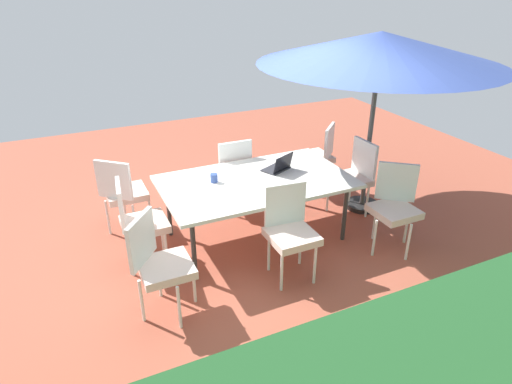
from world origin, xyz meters
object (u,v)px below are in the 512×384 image
(patio_umbrella, at_px, (380,48))
(chair_northwest, at_px, (395,204))
(chair_north, at_px, (290,228))
(chair_east, at_px, (138,220))
(chair_southwest, at_px, (318,154))
(chair_northeast, at_px, (159,261))
(chair_south, at_px, (232,169))
(laptop, at_px, (278,167))
(chair_southeast, at_px, (123,191))
(dining_table, at_px, (256,184))
(cup, at_px, (214,178))
(chair_west, at_px, (354,174))

(patio_umbrella, distance_m, chair_northwest, 1.80)
(chair_north, bearing_deg, chair_east, 155.09)
(chair_southwest, bearing_deg, chair_northeast, -12.91)
(chair_east, relative_size, chair_south, 1.00)
(chair_northeast, relative_size, laptop, 2.49)
(chair_east, xyz_separation_m, chair_northeast, (-0.02, 0.82, 0.00))
(chair_southeast, xyz_separation_m, chair_northeast, (-0.04, 1.59, 0.00))
(chair_southwest, bearing_deg, chair_south, -44.72)
(dining_table, bearing_deg, chair_southeast, -29.79)
(patio_umbrella, bearing_deg, chair_northwest, 71.60)
(chair_northwest, height_order, cup, chair_northwest)
(chair_west, relative_size, chair_northeast, 1.00)
(chair_south, relative_size, chair_southwest, 1.00)
(chair_east, xyz_separation_m, cup, (-0.90, -0.13, 0.25))
(laptop, bearing_deg, chair_north, 44.67)
(dining_table, height_order, chair_southeast, chair_southeast)
(chair_north, relative_size, chair_west, 1.00)
(dining_table, distance_m, chair_south, 0.85)
(chair_northeast, bearing_deg, patio_umbrella, -34.16)
(chair_south, bearing_deg, chair_southeast, 3.53)
(chair_northwest, relative_size, cup, 9.86)
(chair_southeast, bearing_deg, chair_south, -136.42)
(patio_umbrella, xyz_separation_m, cup, (2.07, -0.06, -1.27))
(dining_table, relative_size, chair_northwest, 2.17)
(chair_southwest, xyz_separation_m, laptop, (0.99, 0.69, 0.25))
(patio_umbrella, xyz_separation_m, laptop, (1.27, -0.04, -1.27))
(patio_umbrella, bearing_deg, cup, -1.65)
(chair_southwest, height_order, laptop, chair_southwest)
(laptop, relative_size, cup, 3.96)
(chair_east, bearing_deg, chair_southwest, -66.28)
(chair_northeast, distance_m, laptop, 1.95)
(dining_table, distance_m, chair_northeast, 1.56)
(chair_north, bearing_deg, chair_northeast, -173.52)
(dining_table, bearing_deg, chair_southwest, -148.51)
(chair_northeast, bearing_deg, chair_north, -50.47)
(chair_west, bearing_deg, cup, -95.38)
(chair_northwest, xyz_separation_m, chair_southwest, (-0.03, -1.65, 0.00))
(patio_umbrella, bearing_deg, chair_north, 28.73)
(chair_west, xyz_separation_m, laptop, (1.03, -0.11, 0.25))
(chair_east, bearing_deg, dining_table, -83.68)
(dining_table, relative_size, chair_north, 2.17)
(chair_west, height_order, chair_northeast, same)
(cup, bearing_deg, chair_west, 176.11)
(dining_table, xyz_separation_m, chair_northeast, (1.33, 0.81, -0.16))
(dining_table, height_order, chair_east, chair_east)
(chair_northwest, relative_size, chair_southeast, 1.00)
(patio_umbrella, relative_size, cup, 29.05)
(patio_umbrella, distance_m, chair_south, 2.32)
(chair_southwest, bearing_deg, laptop, -9.49)
(chair_northwest, xyz_separation_m, chair_northeast, (2.65, -0.02, 0.00))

